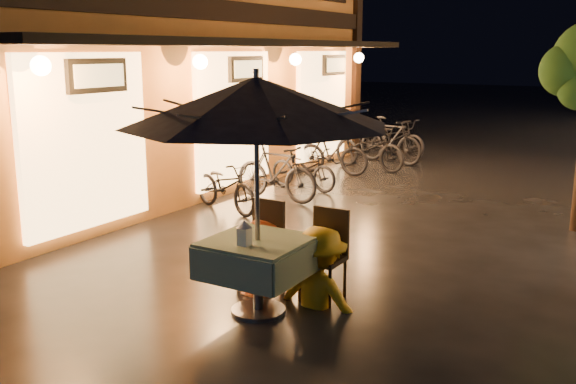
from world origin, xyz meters
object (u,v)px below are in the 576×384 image
Objects in this scene: table_lantern at (244,232)px; person_yellow at (320,229)px; patio_umbrella at (256,102)px; cafe_table at (258,258)px; bicycle_0 at (226,186)px; person_orange at (260,221)px.

person_yellow is at bearing 60.98° from table_lantern.
patio_umbrella is at bearing 53.17° from person_yellow.
bicycle_0 reaches higher than cafe_table.
person_yellow is 1.00× the size of bicycle_0.
table_lantern is at bearing -122.35° from bicycle_0.
person_yellow reaches higher than table_lantern.
bicycle_0 is (-2.78, 3.29, -1.72)m from patio_umbrella.
person_yellow is at bearing -174.63° from person_orange.
person_yellow reaches higher than bicycle_0.
cafe_table is 0.61× the size of bicycle_0.
person_yellow is (0.77, -0.04, 0.03)m from person_orange.
table_lantern is (-0.00, -0.23, -1.23)m from patio_umbrella.
patio_umbrella reaches higher than person_yellow.
cafe_table is at bearing -120.44° from bicycle_0.
person_yellow is at bearing 51.53° from patio_umbrella.
person_yellow reaches higher than cafe_table.
table_lantern is 0.88m from person_yellow.
patio_umbrella is 1.69× the size of person_orange.
person_orange is (-0.35, 0.81, -0.14)m from table_lantern.
person_orange is 0.77m from person_yellow.
person_orange is (-0.35, 0.58, 0.20)m from cafe_table.
table_lantern is 0.15× the size of bicycle_0.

